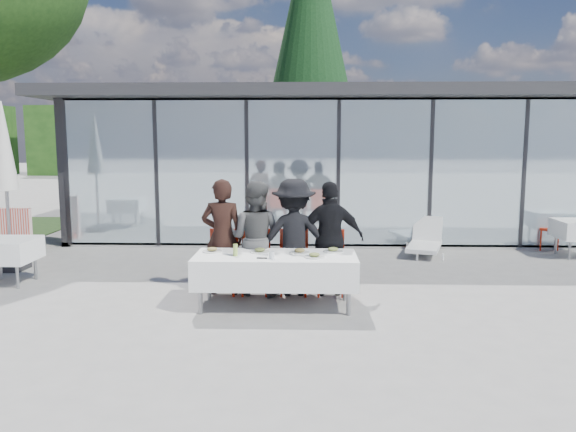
# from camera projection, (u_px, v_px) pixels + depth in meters

# --- Properties ---
(ground) EXTENTS (90.00, 90.00, 0.00)m
(ground) POSITION_uv_depth(u_px,v_px,m) (282.00, 302.00, 8.16)
(ground) COLOR gray
(ground) RESTS_ON ground
(pavilion) EXTENTS (14.80, 8.80, 3.44)m
(pavilion) POSITION_uv_depth(u_px,v_px,m) (365.00, 146.00, 15.89)
(pavilion) COLOR gray
(pavilion) RESTS_ON ground
(treeline) EXTENTS (62.50, 2.00, 4.40)m
(treeline) POSITION_uv_depth(u_px,v_px,m) (269.00, 141.00, 35.64)
(treeline) COLOR #1B3E13
(treeline) RESTS_ON ground
(dining_table) EXTENTS (2.26, 0.96, 0.75)m
(dining_table) POSITION_uv_depth(u_px,v_px,m) (275.00, 270.00, 7.85)
(dining_table) COLOR white
(dining_table) RESTS_ON ground
(diner_a) EXTENTS (0.67, 0.67, 1.76)m
(diner_a) POSITION_uv_depth(u_px,v_px,m) (222.00, 237.00, 8.49)
(diner_a) COLOR black
(diner_a) RESTS_ON ground
(diner_chair_a) EXTENTS (0.44, 0.44, 0.97)m
(diner_chair_a) POSITION_uv_depth(u_px,v_px,m) (224.00, 258.00, 8.62)
(diner_chair_a) COLOR red
(diner_chair_a) RESTS_ON ground
(diner_b) EXTENTS (1.03, 1.03, 1.73)m
(diner_b) POSITION_uv_depth(u_px,v_px,m) (255.00, 238.00, 8.48)
(diner_b) COLOR #535353
(diner_b) RESTS_ON ground
(diner_chair_b) EXTENTS (0.44, 0.44, 0.97)m
(diner_chair_b) POSITION_uv_depth(u_px,v_px,m) (256.00, 258.00, 8.60)
(diner_chair_b) COLOR red
(diner_chair_b) RESTS_ON ground
(diner_c) EXTENTS (1.24, 1.24, 1.77)m
(diner_c) POSITION_uv_depth(u_px,v_px,m) (294.00, 237.00, 8.46)
(diner_c) COLOR black
(diner_c) RESTS_ON ground
(diner_chair_c) EXTENTS (0.44, 0.44, 0.97)m
(diner_chair_c) POSITION_uv_depth(u_px,v_px,m) (294.00, 258.00, 8.58)
(diner_chair_c) COLOR red
(diner_chair_c) RESTS_ON ground
(diner_d) EXTENTS (1.12, 1.12, 1.72)m
(diner_d) POSITION_uv_depth(u_px,v_px,m) (330.00, 239.00, 8.44)
(diner_d) COLOR black
(diner_d) RESTS_ON ground
(diner_chair_d) EXTENTS (0.44, 0.44, 0.97)m
(diner_chair_d) POSITION_uv_depth(u_px,v_px,m) (330.00, 259.00, 8.57)
(diner_chair_d) COLOR red
(diner_chair_d) RESTS_ON ground
(plate_a) EXTENTS (0.28, 0.28, 0.07)m
(plate_a) POSITION_uv_depth(u_px,v_px,m) (212.00, 250.00, 8.01)
(plate_a) COLOR white
(plate_a) RESTS_ON dining_table
(plate_b) EXTENTS (0.28, 0.28, 0.07)m
(plate_b) POSITION_uv_depth(u_px,v_px,m) (260.00, 251.00, 7.98)
(plate_b) COLOR white
(plate_b) RESTS_ON dining_table
(plate_c) EXTENTS (0.28, 0.28, 0.07)m
(plate_c) POSITION_uv_depth(u_px,v_px,m) (300.00, 251.00, 7.93)
(plate_c) COLOR white
(plate_c) RESTS_ON dining_table
(plate_d) EXTENTS (0.28, 0.28, 0.07)m
(plate_d) POSITION_uv_depth(u_px,v_px,m) (333.00, 250.00, 8.01)
(plate_d) COLOR white
(plate_d) RESTS_ON dining_table
(plate_extra) EXTENTS (0.28, 0.28, 0.07)m
(plate_extra) POSITION_uv_depth(u_px,v_px,m) (314.00, 256.00, 7.64)
(plate_extra) COLOR white
(plate_extra) RESTS_ON dining_table
(juice_bottle) EXTENTS (0.06, 0.06, 0.16)m
(juice_bottle) POSITION_uv_depth(u_px,v_px,m) (235.00, 250.00, 7.73)
(juice_bottle) COLOR #A2C652
(juice_bottle) RESTS_ON dining_table
(drinking_glasses) EXTENTS (0.07, 0.07, 0.10)m
(drinking_glasses) POSITION_uv_depth(u_px,v_px,m) (272.00, 255.00, 7.54)
(drinking_glasses) COLOR silver
(drinking_glasses) RESTS_ON dining_table
(folded_eyeglasses) EXTENTS (0.14, 0.03, 0.01)m
(folded_eyeglasses) POSITION_uv_depth(u_px,v_px,m) (262.00, 258.00, 7.57)
(folded_eyeglasses) COLOR black
(folded_eyeglasses) RESTS_ON dining_table
(spare_table_left) EXTENTS (0.86, 0.86, 0.74)m
(spare_table_left) POSITION_uv_depth(u_px,v_px,m) (7.00, 250.00, 9.10)
(spare_table_left) COLOR white
(spare_table_left) RESTS_ON ground
(spare_chair_a) EXTENTS (0.60, 0.60, 0.97)m
(spare_chair_a) POSITION_uv_depth(u_px,v_px,m) (543.00, 224.00, 12.06)
(spare_chair_a) COLOR red
(spare_chair_a) RESTS_ON ground
(spare_chair_b) EXTENTS (0.45, 0.45, 0.97)m
(spare_chair_b) POSITION_uv_depth(u_px,v_px,m) (452.00, 222.00, 12.29)
(spare_chair_b) COLOR red
(spare_chair_b) RESTS_ON ground
(market_umbrella) EXTENTS (0.50, 0.50, 3.00)m
(market_umbrella) POSITION_uv_depth(u_px,v_px,m) (4.00, 158.00, 9.86)
(market_umbrella) COLOR black
(market_umbrella) RESTS_ON ground
(lounger) EXTENTS (0.98, 1.45, 0.72)m
(lounger) POSITION_uv_depth(u_px,v_px,m) (425.00, 241.00, 11.56)
(lounger) COLOR white
(lounger) RESTS_ON ground
(conifer_tree) EXTENTS (4.00, 4.00, 10.50)m
(conifer_tree) POSITION_uv_depth(u_px,v_px,m) (311.00, 37.00, 20.19)
(conifer_tree) COLOR #382316
(conifer_tree) RESTS_ON ground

